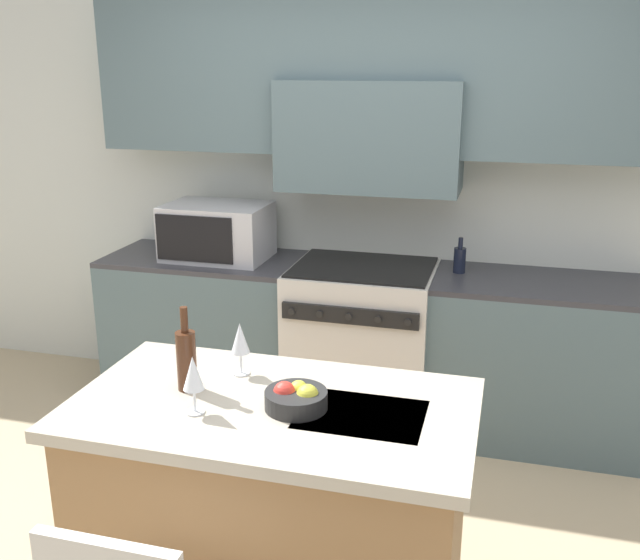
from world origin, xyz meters
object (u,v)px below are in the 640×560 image
object	(u,v)px
wine_bottle	(186,359)
fruit_bowl	(296,398)
range_stove	(362,343)
oil_bottle_on_counter	(460,259)
wine_glass_far	(240,340)
wine_glass_near	(193,375)
microwave	(217,231)

from	to	relation	value
wine_bottle	fruit_bowl	size ratio (longest dim) A/B	1.45
range_stove	oil_bottle_on_counter	size ratio (longest dim) A/B	4.68
range_stove	wine_glass_far	bearing A→B (deg)	-96.73
wine_glass_near	oil_bottle_on_counter	world-z (taller)	oil_bottle_on_counter
wine_glass_near	fruit_bowl	xyz separation A→B (m)	(0.32, 0.13, -0.10)
microwave	wine_bottle	bearing A→B (deg)	-70.65
wine_bottle	wine_glass_near	size ratio (longest dim) A/B	1.53
wine_bottle	wine_glass_near	xyz separation A→B (m)	(0.10, -0.16, 0.02)
wine_bottle	oil_bottle_on_counter	size ratio (longest dim) A/B	1.59
fruit_bowl	oil_bottle_on_counter	bearing A→B (deg)	76.69
wine_bottle	wine_glass_far	distance (m)	0.22
oil_bottle_on_counter	fruit_bowl	bearing A→B (deg)	-103.31
microwave	oil_bottle_on_counter	distance (m)	1.42
microwave	fruit_bowl	size ratio (longest dim) A/B	2.74
wine_bottle	fruit_bowl	world-z (taller)	wine_bottle
wine_glass_near	fruit_bowl	bearing A→B (deg)	21.21
range_stove	oil_bottle_on_counter	xyz separation A→B (m)	(0.53, 0.08, 0.52)
microwave	wine_bottle	world-z (taller)	microwave
wine_glass_far	fruit_bowl	distance (m)	0.37
wine_bottle	wine_glass_far	bearing A→B (deg)	50.96
microwave	wine_bottle	xyz separation A→B (m)	(0.58, -1.64, -0.07)
microwave	wine_glass_far	world-z (taller)	microwave
wine_glass_near	oil_bottle_on_counter	distance (m)	2.01
range_stove	oil_bottle_on_counter	distance (m)	0.75
wine_glass_near	fruit_bowl	distance (m)	0.36
range_stove	wine_bottle	bearing A→B (deg)	-100.87
range_stove	wine_bottle	size ratio (longest dim) A/B	2.95
wine_glass_far	oil_bottle_on_counter	world-z (taller)	oil_bottle_on_counter
range_stove	fruit_bowl	world-z (taller)	fruit_bowl
oil_bottle_on_counter	wine_bottle	bearing A→B (deg)	-116.19
range_stove	oil_bottle_on_counter	bearing A→B (deg)	8.96
oil_bottle_on_counter	wine_glass_far	bearing A→B (deg)	-114.50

